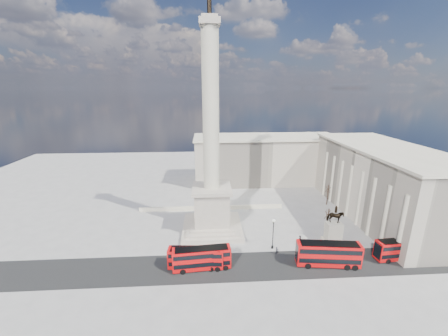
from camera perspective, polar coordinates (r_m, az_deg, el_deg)
ground at (r=64.04m, az=-2.35°, el=-14.65°), size 180.00×180.00×0.00m
asphalt_road at (r=55.99m, az=3.34°, el=-19.72°), size 120.00×9.00×0.01m
nelsons_column at (r=63.19m, az=-2.59°, el=-2.17°), size 14.00×14.00×49.85m
balustrade_wall at (r=77.97m, az=-2.62°, el=-8.26°), size 40.00×0.60×1.10m
building_east at (r=82.93m, az=30.26°, el=-2.54°), size 19.00×46.00×18.60m
building_northeast at (r=100.27m, az=8.58°, el=1.89°), size 51.00×17.00×16.60m
red_bus_a at (r=54.56m, az=-5.82°, el=-18.05°), size 10.45×3.11×4.18m
red_bus_b at (r=54.19m, az=-4.57°, el=-18.14°), size 10.98×3.38×4.38m
red_bus_c at (r=58.25m, az=20.89°, el=-16.34°), size 12.08×4.13×4.80m
red_bus_d at (r=66.74m, az=32.97°, el=-13.94°), size 10.57×3.20×4.22m
victorian_lamp at (r=59.90m, az=10.18°, el=-12.84°), size 0.58×0.58×6.79m
equestrian_statue at (r=66.40m, az=21.83°, el=-11.74°), size 4.16×3.12×8.62m
bare_tree_near at (r=66.55m, az=20.89°, el=-8.89°), size 1.69×1.69×7.37m
bare_tree_mid at (r=73.43m, az=29.30°, el=-8.03°), size 1.77×1.77×6.71m
bare_tree_far at (r=84.91m, az=20.85°, el=-3.98°), size 1.57×1.57×6.42m
pedestrian_walking at (r=59.71m, az=10.89°, el=-16.53°), size 0.72×0.66×1.65m
pedestrian_standing at (r=64.72m, az=15.43°, el=-14.03°), size 1.07×1.01×1.74m
pedestrian_crossing at (r=62.62m, az=17.35°, el=-15.38°), size 0.53×0.97×1.58m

